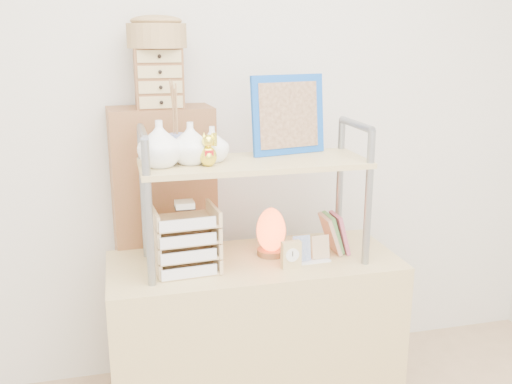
{
  "coord_description": "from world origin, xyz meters",
  "views": [
    {
      "loc": [
        -0.53,
        -0.95,
        1.65
      ],
      "look_at": [
        0.01,
        1.2,
        1.04
      ],
      "focal_mm": 40.0,
      "sensor_mm": 36.0,
      "label": 1
    }
  ],
  "objects_px": {
    "cabinet": "(166,252)",
    "desk": "(254,340)",
    "salt_lamp": "(271,231)",
    "letter_tray": "(186,243)"
  },
  "relations": [
    {
      "from": "letter_tray",
      "to": "salt_lamp",
      "type": "height_order",
      "value": "letter_tray"
    },
    {
      "from": "desk",
      "to": "cabinet",
      "type": "xyz_separation_m",
      "value": [
        -0.33,
        0.37,
        0.3
      ]
    },
    {
      "from": "salt_lamp",
      "to": "letter_tray",
      "type": "bearing_deg",
      "value": -168.42
    },
    {
      "from": "cabinet",
      "to": "desk",
      "type": "bearing_deg",
      "value": -51.18
    },
    {
      "from": "cabinet",
      "to": "salt_lamp",
      "type": "relative_size",
      "value": 6.53
    },
    {
      "from": "letter_tray",
      "to": "cabinet",
      "type": "bearing_deg",
      "value": 96.47
    },
    {
      "from": "letter_tray",
      "to": "salt_lamp",
      "type": "bearing_deg",
      "value": 11.58
    },
    {
      "from": "desk",
      "to": "cabinet",
      "type": "distance_m",
      "value": 0.58
    },
    {
      "from": "cabinet",
      "to": "letter_tray",
      "type": "bearing_deg",
      "value": -86.74
    },
    {
      "from": "desk",
      "to": "letter_tray",
      "type": "height_order",
      "value": "letter_tray"
    }
  ]
}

